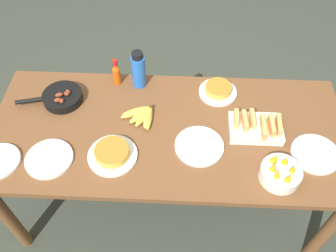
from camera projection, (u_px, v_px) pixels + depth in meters
ground_plane at (168, 198)px, 2.47m from camera, size 14.00×14.00×0.00m
dining_table at (168, 140)px, 1.95m from camera, size 1.90×0.82×0.77m
banana_bunch at (142, 115)px, 1.92m from camera, size 0.18×0.18×0.04m
melon_tray at (256, 127)px, 1.84m from camera, size 0.27×0.19×0.10m
skillet at (62, 97)px, 1.98m from camera, size 0.36×0.22×0.08m
frittata_plate_center at (218, 90)px, 2.02m from camera, size 0.22×0.22×0.06m
frittata_plate_side at (112, 153)px, 1.75m from camera, size 0.25×0.25×0.06m
empty_plate_far_left at (199, 146)px, 1.80m from camera, size 0.25×0.25×0.02m
empty_plate_far_right at (49, 159)px, 1.75m from camera, size 0.24×0.24×0.02m
empty_plate_mid_edge at (315, 154)px, 1.77m from camera, size 0.24×0.24×0.02m
fruit_bowl_mango at (280, 173)px, 1.66m from camera, size 0.19×0.19×0.12m
water_bottle at (138, 70)px, 2.00m from camera, size 0.08×0.08×0.23m
hot_sauce_bottle at (117, 73)px, 2.04m from camera, size 0.05×0.05×0.17m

